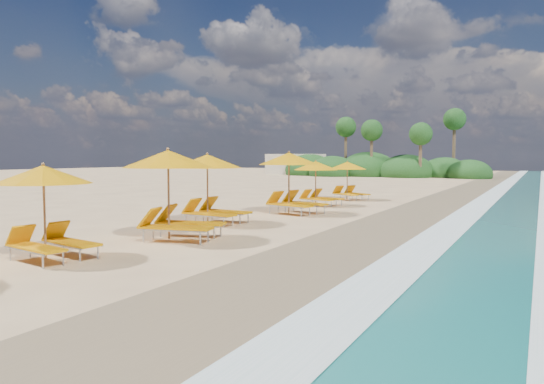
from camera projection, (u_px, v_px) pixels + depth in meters
The scene contains 11 objects.
ground at pixel (272, 227), 17.41m from camera, with size 160.00×160.00×0.00m, color tan.
wet_sand at pixel (386, 235), 15.52m from camera, with size 4.00×160.00×0.01m, color #806C4C.
surf_foam at pixel (480, 241), 14.24m from camera, with size 4.00×160.00×0.01m.
station_1 at pixel (48, 205), 11.83m from camera, with size 2.69×2.56×2.28m.
station_2 at pixel (175, 188), 14.64m from camera, with size 3.30×3.18×2.68m.
station_3 at pixel (212, 184), 18.16m from camera, with size 2.82×2.62×2.57m.
station_4 at pixel (293, 178), 21.34m from camera, with size 3.28×3.17×2.66m.
station_5 at pixel (318, 180), 24.86m from camera, with size 2.78×2.69×2.25m.
station_6 at pixel (349, 178), 28.21m from camera, with size 2.98×2.98×2.19m.
treeline at pixel (375, 168), 62.03m from camera, with size 25.80×8.80×9.74m.
beach_building at pixel (296, 164), 69.88m from camera, with size 7.00×5.00×2.80m, color beige.
Camera 1 is at (8.17, -15.23, 2.41)m, focal length 33.25 mm.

